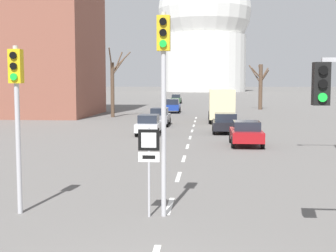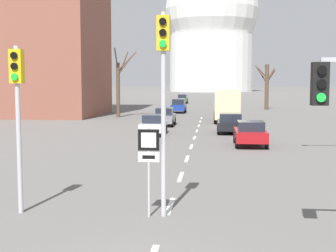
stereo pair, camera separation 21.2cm
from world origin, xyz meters
name	(u,v)px [view 2 (the right image)]	position (x,y,z in m)	size (l,w,h in m)	color
lane_stripe_1	(170,206)	(0.00, 6.58, 0.00)	(0.16, 2.00, 0.01)	silver
lane_stripe_2	(181,177)	(0.00, 11.08, 0.00)	(0.16, 2.00, 0.01)	silver
lane_stripe_3	(187,159)	(0.00, 15.58, 0.00)	(0.16, 2.00, 0.01)	silver
lane_stripe_4	(191,146)	(0.00, 20.08, 0.00)	(0.16, 2.00, 0.01)	silver
lane_stripe_5	(194,138)	(0.00, 24.58, 0.00)	(0.16, 2.00, 0.01)	silver
lane_stripe_6	(197,131)	(0.00, 29.08, 0.00)	(0.16, 2.00, 0.01)	silver
lane_stripe_7	(199,126)	(0.00, 33.58, 0.00)	(0.16, 2.00, 0.01)	silver
lane_stripe_8	(200,121)	(0.00, 38.08, 0.00)	(0.16, 2.00, 0.01)	silver
lane_stripe_9	(202,118)	(0.00, 42.58, 0.00)	(0.16, 2.00, 0.01)	silver
traffic_signal_centre_tall	(163,77)	(-0.08, 5.48, 3.97)	(0.36, 0.34, 5.74)	#B2B2B7
traffic_signal_near_left	(18,97)	(-4.29, 5.42, 3.38)	(0.36, 0.34, 4.84)	#B2B2B7
route_sign_post	(149,156)	(-0.49, 5.36, 1.74)	(0.60, 0.08, 2.55)	#B2B2B7
sedan_near_left	(230,123)	(2.54, 27.88, 0.76)	(1.96, 4.15, 1.50)	black
sedan_near_right	(179,106)	(-3.09, 50.80, 0.88)	(1.78, 4.10, 1.75)	navy
sedan_mid_centre	(250,133)	(3.50, 20.71, 0.78)	(1.89, 3.86, 1.50)	maroon
sedan_far_left	(154,124)	(-3.05, 26.09, 0.75)	(1.69, 4.03, 1.48)	silver
sedan_far_right	(183,99)	(-4.36, 76.97, 0.83)	(1.82, 4.52, 1.67)	#2D4C33
sedan_distant_centre	(165,117)	(-2.99, 33.27, 0.79)	(1.73, 4.00, 1.58)	slate
delivery_truck	(227,104)	(2.53, 37.75, 1.70)	(2.44, 7.20, 3.14)	#333842
bare_tree_left_near	(119,85)	(-9.03, 42.94, 3.54)	(1.94, 3.43, 7.48)	brown
bare_tree_right_near	(267,85)	(8.61, 58.91, 3.49)	(2.81, 2.43, 6.30)	brown
capitol_dome	(211,27)	(0.00, 190.22, 26.49)	(38.50, 38.50, 54.38)	silver
apartment_block_left	(21,8)	(-20.90, 45.30, 12.34)	(18.00, 14.00, 24.67)	brown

